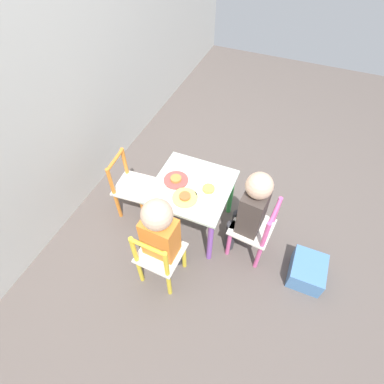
% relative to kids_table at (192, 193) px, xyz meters
% --- Properties ---
extents(ground_plane, '(6.00, 6.00, 0.00)m').
position_rel_kids_table_xyz_m(ground_plane, '(0.00, 0.00, -0.37)').
color(ground_plane, '#5B514C').
extents(house_wall, '(6.00, 0.06, 2.60)m').
position_rel_kids_table_xyz_m(house_wall, '(0.00, 0.94, 0.93)').
color(house_wall, beige).
rests_on(house_wall, ground_plane).
extents(kids_table, '(0.51, 0.51, 0.44)m').
position_rel_kids_table_xyz_m(kids_table, '(0.00, 0.00, 0.00)').
color(kids_table, silver).
rests_on(kids_table, ground_plane).
extents(chair_pink, '(0.28, 0.28, 0.52)m').
position_rel_kids_table_xyz_m(chair_pink, '(-0.05, -0.47, -0.11)').
color(chair_pink, silver).
rests_on(chair_pink, ground_plane).
extents(chair_yellow, '(0.27, 0.27, 0.52)m').
position_rel_kids_table_xyz_m(chair_yellow, '(-0.47, 0.02, -0.11)').
color(chair_yellow, silver).
rests_on(chair_yellow, ground_plane).
extents(chair_orange, '(0.28, 0.28, 0.52)m').
position_rel_kids_table_xyz_m(chair_orange, '(-0.04, 0.47, -0.11)').
color(chair_orange, silver).
rests_on(chair_orange, ground_plane).
extents(child_front, '(0.21, 0.22, 0.75)m').
position_rel_kids_table_xyz_m(child_front, '(-0.04, -0.41, 0.08)').
color(child_front, '#38383D').
rests_on(child_front, ground_plane).
extents(child_left, '(0.23, 0.21, 0.73)m').
position_rel_kids_table_xyz_m(child_left, '(-0.41, 0.02, 0.09)').
color(child_left, '#38383D').
rests_on(child_left, ground_plane).
extents(plate_front, '(0.18, 0.18, 0.03)m').
position_rel_kids_table_xyz_m(plate_front, '(-0.00, -0.12, 0.08)').
color(plate_front, white).
rests_on(plate_front, kids_table).
extents(plate_left, '(0.16, 0.16, 0.03)m').
position_rel_kids_table_xyz_m(plate_left, '(-0.12, 0.00, 0.08)').
color(plate_left, '#EADB66').
rests_on(plate_left, kids_table).
extents(plate_back, '(0.17, 0.17, 0.03)m').
position_rel_kids_table_xyz_m(plate_back, '(0.00, 0.12, 0.08)').
color(plate_back, '#E54C47').
rests_on(plate_back, kids_table).
extents(storage_bin, '(0.25, 0.21, 0.15)m').
position_rel_kids_table_xyz_m(storage_bin, '(-0.10, -0.87, -0.29)').
color(storage_bin, '#4C7FB7').
rests_on(storage_bin, ground_plane).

